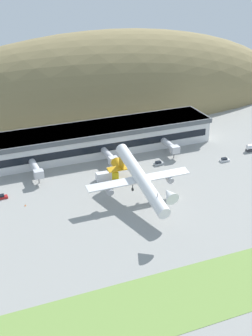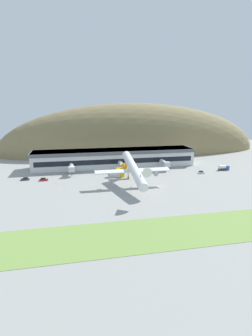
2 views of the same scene
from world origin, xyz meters
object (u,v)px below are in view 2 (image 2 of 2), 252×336
(service_car_0, at_px, (154,172))
(cargo_airplane, at_px, (133,169))
(box_truck, at_px, (224,168))
(jetway_2, at_px, (165,163))
(service_car_1, at_px, (44,180))
(service_car_3, at_px, (25,179))
(fuel_truck, at_px, (116,174))
(jetway_1, at_px, (122,165))
(service_car_2, at_px, (201,172))
(jetway_0, at_px, (72,168))
(terminal_building, at_px, (115,157))
(traffic_cone_0, at_px, (56,184))

(service_car_0, bearing_deg, cargo_airplane, -128.58)
(box_truck, bearing_deg, cargo_airplane, -161.53)
(jetway_2, height_order, service_car_0, jetway_2)
(service_car_0, xyz_separation_m, box_truck, (42.89, -2.42, 0.80))
(service_car_1, height_order, service_car_3, service_car_1)
(fuel_truck, bearing_deg, box_truck, 1.37)
(jetway_2, xyz_separation_m, cargo_airplane, (-26.80, -29.46, 4.40))
(jetway_1, bearing_deg, cargo_airplane, -90.34)
(service_car_2, bearing_deg, cargo_airplane, -160.24)
(jetway_0, bearing_deg, jetway_1, 0.55)
(terminal_building, distance_m, service_car_3, 56.30)
(jetway_1, relative_size, service_car_1, 2.88)
(cargo_airplane, xyz_separation_m, service_car_3, (-52.70, 22.11, -7.80))
(box_truck, distance_m, traffic_cone_0, 98.20)
(cargo_airplane, height_order, fuel_truck, cargo_airplane)
(jetway_2, bearing_deg, box_truck, -14.80)
(service_car_3, bearing_deg, service_car_2, -3.71)
(jetway_2, relative_size, service_car_0, 3.05)
(jetway_2, bearing_deg, service_car_0, -142.31)
(terminal_building, bearing_deg, cargo_airplane, -88.10)
(jetway_1, bearing_deg, traffic_cone_0, -153.73)
(jetway_1, relative_size, box_truck, 1.90)
(service_car_1, distance_m, service_car_2, 87.38)
(fuel_truck, relative_size, box_truck, 1.30)
(jetway_0, distance_m, jetway_2, 55.52)
(terminal_building, xyz_separation_m, service_car_3, (-51.21, -22.74, -5.52))
(service_car_3, bearing_deg, jetway_0, 15.76)
(cargo_airplane, bearing_deg, traffic_cone_0, 163.32)
(terminal_building, xyz_separation_m, jetway_1, (1.66, -15.70, -2.12))
(jetway_0, height_order, fuel_truck, jetway_0)
(jetway_1, bearing_deg, service_car_3, -172.41)
(service_car_0, relative_size, box_truck, 0.60)
(cargo_airplane, height_order, box_truck, cargo_airplane)
(service_car_0, bearing_deg, service_car_2, -15.11)
(jetway_2, xyz_separation_m, service_car_1, (-70.05, -10.44, -3.39))
(jetway_0, height_order, jetway_1, same)
(service_car_2, distance_m, fuel_truck, 49.11)
(service_car_2, bearing_deg, jetway_0, 169.84)
(cargo_airplane, height_order, service_car_0, cargo_airplane)
(service_car_2, relative_size, traffic_cone_0, 6.83)
(jetway_1, bearing_deg, terminal_building, 96.04)
(terminal_building, distance_m, jetway_2, 32.27)
(service_car_1, bearing_deg, jetway_0, 34.14)
(terminal_building, relative_size, service_car_1, 23.86)
(service_car_1, height_order, service_car_2, service_car_1)
(jetway_2, bearing_deg, cargo_airplane, -132.29)
(terminal_building, height_order, box_truck, terminal_building)
(service_car_0, xyz_separation_m, service_car_3, (-70.90, -0.71, -0.03))
(jetway_1, distance_m, service_car_2, 46.00)
(service_car_0, xyz_separation_m, fuel_truck, (-23.14, -4.00, 0.82))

